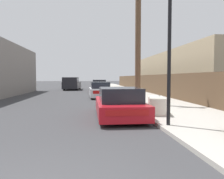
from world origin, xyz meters
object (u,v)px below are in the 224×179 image
at_px(parked_sports_car_red, 119,104).
at_px(car_parked_far, 99,86).
at_px(discarded_fridge, 156,105).
at_px(car_parked_mid, 100,90).
at_px(street_lamp, 169,43).
at_px(utility_pole, 138,39).
at_px(pickup_truck, 72,84).

distance_m(parked_sports_car_red, car_parked_far, 17.80).
relative_size(parked_sports_car_red, car_parked_far, 1.00).
height_order(discarded_fridge, car_parked_mid, car_parked_mid).
distance_m(parked_sports_car_red, street_lamp, 3.46).
xyz_separation_m(discarded_fridge, utility_pole, (-0.02, 3.63, 3.52)).
xyz_separation_m(utility_pole, street_lamp, (-0.31, -5.98, -1.18)).
bearing_deg(parked_sports_car_red, discarded_fridge, 2.81).
bearing_deg(utility_pole, street_lamp, -92.96).
height_order(pickup_truck, utility_pole, utility_pole).
distance_m(discarded_fridge, utility_pole, 5.06).
relative_size(discarded_fridge, parked_sports_car_red, 0.38).
relative_size(discarded_fridge, car_parked_far, 0.38).
relative_size(parked_sports_car_red, street_lamp, 0.98).
bearing_deg(pickup_truck, car_parked_mid, 108.24).
bearing_deg(discarded_fridge, car_parked_mid, 115.05).
xyz_separation_m(discarded_fridge, street_lamp, (-0.33, -2.35, 2.33)).
distance_m(discarded_fridge, street_lamp, 3.32).
relative_size(discarded_fridge, car_parked_mid, 0.42).
xyz_separation_m(parked_sports_car_red, car_parked_mid, (-0.36, 9.29, 0.05)).
relative_size(discarded_fridge, utility_pole, 0.23).
distance_m(car_parked_far, pickup_truck, 5.38).
bearing_deg(car_parked_mid, street_lamp, -82.89).
bearing_deg(utility_pole, car_parked_far, 96.62).
bearing_deg(parked_sports_car_red, street_lamp, -59.01).
relative_size(car_parked_far, utility_pole, 0.60).
height_order(discarded_fridge, parked_sports_car_red, parked_sports_car_red).
height_order(discarded_fridge, car_parked_far, car_parked_far).
distance_m(parked_sports_car_red, car_parked_mid, 9.30).
relative_size(car_parked_mid, street_lamp, 0.90).
relative_size(utility_pole, street_lamp, 1.63).
bearing_deg(utility_pole, car_parked_mid, 109.79).
distance_m(pickup_truck, street_lamp, 24.58).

